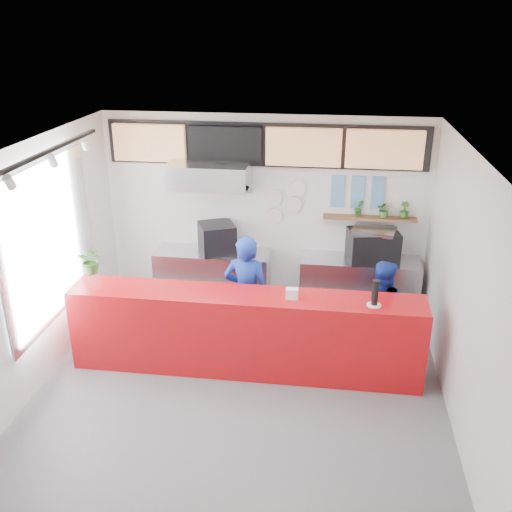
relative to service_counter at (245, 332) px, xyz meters
The scene contains 43 objects.
floor 0.68m from the service_counter, 90.00° to the right, with size 5.00×5.00×0.00m, color slate.
ceiling 2.48m from the service_counter, 90.00° to the right, with size 5.00×5.00×0.00m, color silver.
wall_back 2.30m from the service_counter, 90.00° to the left, with size 5.00×5.00×0.00m, color white.
wall_left 2.70m from the service_counter, behind, with size 5.00×5.00×0.00m, color white.
wall_right 2.70m from the service_counter, ahead, with size 5.00×5.00×0.00m, color white.
service_counter is the anchor object (origin of this frame).
cream_band 2.93m from the service_counter, 90.00° to the left, with size 5.00×0.02×0.80m, color beige.
prep_bench 1.97m from the service_counter, 113.96° to the left, with size 1.80×0.60×0.90m, color #B2B5BA.
panini_oven 2.02m from the service_counter, 111.66° to the left, with size 0.51×0.51×0.46m, color black.
extraction_hood 2.50m from the service_counter, 114.57° to the left, with size 1.20×0.70×0.35m, color #B2B5BA.
hood_lip 2.38m from the service_counter, 114.57° to the left, with size 1.20×0.70×0.08m, color #B2B5BA.
right_bench 2.35m from the service_counter, 50.19° to the left, with size 1.80×0.60×0.90m, color #B2B5BA.
espresso_machine 2.52m from the service_counter, 47.22° to the left, with size 0.73×0.52×0.47m, color black.
espresso_tray 2.59m from the service_counter, 47.22° to the left, with size 0.62×0.43×0.06m, color #B7BBBF.
herb_shelf 2.73m from the service_counter, 51.34° to the left, with size 1.40×0.18×0.04m, color brown.
menu_board_far_left 3.31m from the service_counter, 131.47° to the left, with size 1.10×0.10×0.55m, color tan.
menu_board_mid_left 2.88m from the service_counter, 106.59° to the left, with size 1.10×0.10×0.55m, color black.
menu_board_mid_right 2.87m from the service_counter, 73.94° to the left, with size 1.10×0.10×0.55m, color tan.
menu_board_far_right 3.30m from the service_counter, 48.86° to the left, with size 1.10×0.10×0.55m, color tan.
soffit 2.87m from the service_counter, 90.00° to the left, with size 4.80×0.04×0.65m, color black.
window_pane 2.73m from the service_counter, behind, with size 0.04×2.20×1.90m, color silver.
window_frame 2.71m from the service_counter, behind, with size 0.03×2.30×2.00m, color #B2B5BA.
track_rail 3.21m from the service_counter, 169.22° to the right, with size 0.05×2.40×0.04m, color black.
dec_plate_a 2.40m from the service_counter, 85.86° to the left, with size 0.24×0.24×0.03m, color silver.
dec_plate_b 2.39m from the service_counter, 77.74° to the left, with size 0.24×0.24×0.03m, color silver.
dec_plate_c 2.26m from the service_counter, 85.86° to the left, with size 0.24×0.24×0.03m, color silver.
dec_plate_d 2.52m from the service_counter, 76.42° to the left, with size 0.24×0.24×0.03m, color silver.
photo_frame_a 2.76m from the service_counter, 62.13° to the left, with size 0.20×0.02×0.25m, color #598CBF.
photo_frame_b 2.90m from the service_counter, 56.06° to the left, with size 0.20×0.02×0.25m, color #598CBF.
photo_frame_c 3.05m from the service_counter, 50.74° to the left, with size 0.20×0.02×0.25m, color #598CBF.
photo_frame_d 2.64m from the service_counter, 62.13° to the left, with size 0.20×0.02×0.25m, color #598CBF.
photo_frame_e 2.78m from the service_counter, 56.06° to the left, with size 0.20×0.02×0.25m, color #598CBF.
photo_frame_f 2.94m from the service_counter, 50.74° to the left, with size 0.20×0.02×0.25m, color #598CBF.
staff_center 0.60m from the service_counter, 96.69° to the left, with size 0.61×0.40×1.68m, color navy.
staff_right 1.80m from the service_counter, 16.59° to the left, with size 0.70×0.54×1.43m, color navy.
herb_b 2.70m from the service_counter, 54.40° to the left, with size 0.15×0.12×0.27m, color #376924.
herb_c 2.91m from the service_counter, 47.82° to the left, with size 0.23×0.20×0.26m, color #376924.
herb_d 3.10m from the service_counter, 43.62° to the left, with size 0.14×0.13×0.26m, color #376924.
glass_vase 2.03m from the service_counter, behind, with size 0.16×0.16×0.19m, color white.
basil_vase 2.14m from the service_counter, behind, with size 0.31×0.27×0.35m, color #376924.
napkin_holder 0.86m from the service_counter, ahead, with size 0.15×0.10×0.13m, color white.
white_plate 1.68m from the service_counter, ahead, with size 0.17×0.17×0.01m, color white.
pepper_mill 1.74m from the service_counter, ahead, with size 0.08×0.08×0.32m, color black.
Camera 1 is at (1.00, -5.90, 4.30)m, focal length 40.00 mm.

